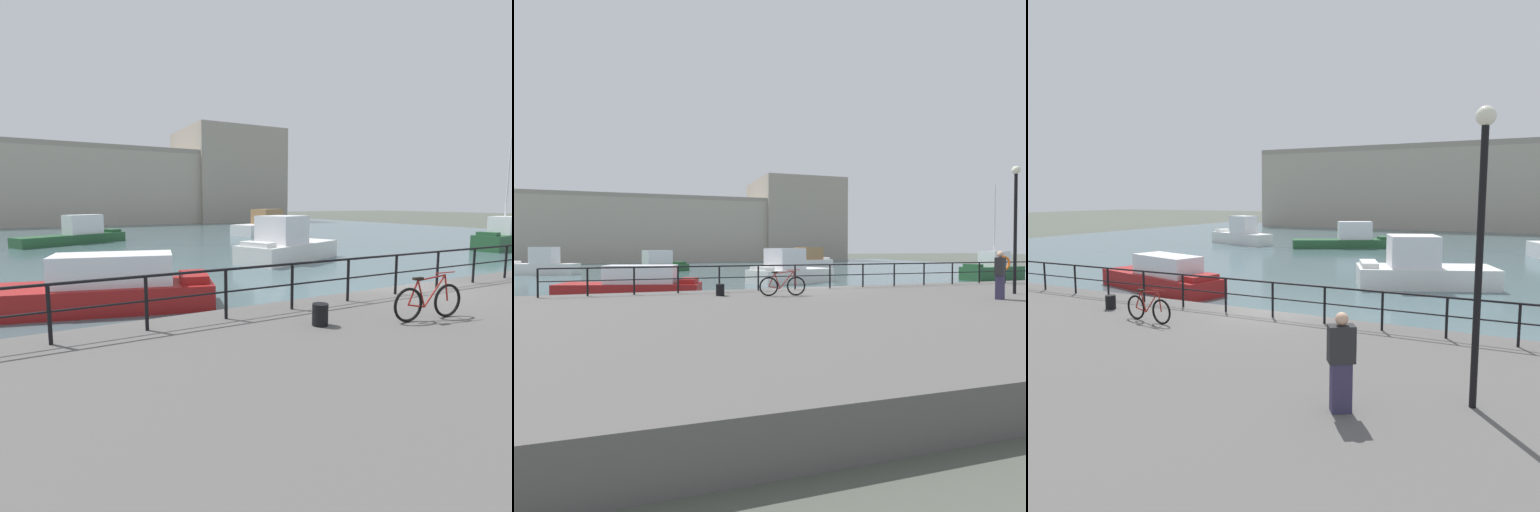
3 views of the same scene
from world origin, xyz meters
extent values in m
plane|color=#4C5147|center=(0.00, 0.00, 0.00)|extent=(240.00, 240.00, 0.00)
cube|color=#476066|center=(0.00, 30.20, 0.01)|extent=(80.00, 60.00, 0.01)
cube|color=#A89E8E|center=(0.00, 58.83, 5.25)|extent=(57.60, 14.40, 10.51)
cube|color=gray|center=(21.10, 58.83, 7.76)|extent=(15.39, 15.84, 15.51)
cube|color=gray|center=(0.00, 51.93, 10.86)|extent=(57.60, 0.60, 0.70)
cube|color=maroon|center=(-8.07, 4.35, 0.39)|extent=(7.25, 3.75, 0.77)
cube|color=silver|center=(-7.53, 4.20, 1.23)|extent=(3.68, 2.31, 0.91)
cube|color=maroon|center=(-5.24, 3.59, 0.90)|extent=(1.17, 1.58, 0.24)
cube|color=#23512D|center=(18.85, 8.23, 0.53)|extent=(5.67, 2.68, 1.04)
cube|color=silver|center=(19.04, 8.26, 1.66)|extent=(2.11, 1.78, 1.21)
cube|color=#23512D|center=(16.59, 7.86, 1.17)|extent=(0.85, 1.36, 0.24)
cylinder|color=silver|center=(19.04, 8.26, 4.87)|extent=(0.10, 0.10, 5.21)
cube|color=#23512D|center=(-6.96, 26.36, 0.38)|extent=(8.50, 5.67, 0.73)
cube|color=silver|center=(-6.06, 26.82, 1.50)|extent=(3.12, 2.55, 1.51)
cube|color=#23512D|center=(-3.77, 28.00, 0.86)|extent=(1.54, 1.70, 0.24)
cube|color=white|center=(10.74, 27.45, 0.55)|extent=(7.31, 4.98, 1.08)
cube|color=#997047|center=(11.36, 27.70, 1.83)|extent=(3.41, 2.89, 1.47)
cube|color=white|center=(13.40, 28.50, 1.21)|extent=(1.45, 2.04, 0.24)
cube|color=white|center=(2.87, 10.63, 0.50)|extent=(6.96, 4.81, 0.98)
cube|color=silver|center=(2.28, 10.39, 1.75)|extent=(2.88, 2.77, 1.51)
cube|color=white|center=(0.35, 9.60, 1.11)|extent=(1.39, 1.94, 0.24)
cylinder|color=black|center=(-9.40, -0.75, 1.29)|extent=(0.07, 0.07, 1.05)
cylinder|color=black|center=(-7.74, -0.75, 1.29)|extent=(0.07, 0.07, 1.05)
cylinder|color=black|center=(-6.09, -0.75, 1.29)|extent=(0.07, 0.07, 1.05)
cylinder|color=black|center=(-4.44, -0.75, 1.29)|extent=(0.07, 0.07, 1.05)
cylinder|color=black|center=(-2.79, -0.75, 1.29)|extent=(0.07, 0.07, 1.05)
cylinder|color=black|center=(-1.13, -0.75, 1.29)|extent=(0.07, 0.07, 1.05)
cylinder|color=black|center=(0.52, -0.75, 1.29)|extent=(0.07, 0.07, 1.05)
cylinder|color=black|center=(2.17, -0.75, 1.29)|extent=(0.07, 0.07, 1.05)
cylinder|color=black|center=(3.82, -0.75, 1.29)|extent=(0.07, 0.07, 1.05)
cylinder|color=black|center=(1.34, -0.75, 1.81)|extent=(24.79, 0.06, 0.06)
cylinder|color=black|center=(1.34, -0.75, 1.34)|extent=(24.79, 0.04, 0.04)
torus|color=black|center=(-1.89, -2.87, 1.12)|extent=(0.72, 0.14, 0.72)
torus|color=black|center=(-2.94, -2.75, 1.12)|extent=(0.72, 0.14, 0.72)
cylinder|color=maroon|center=(-2.25, -2.83, 1.36)|extent=(0.55, 0.10, 0.66)
cylinder|color=maroon|center=(-2.61, -2.79, 1.33)|extent=(0.24, 0.06, 0.58)
cylinder|color=maroon|center=(-2.35, -2.82, 1.65)|extent=(0.72, 0.12, 0.11)
cylinder|color=maroon|center=(-2.72, -2.77, 1.08)|extent=(0.43, 0.09, 0.12)
cylinder|color=maroon|center=(-2.82, -2.76, 1.37)|extent=(0.26, 0.07, 0.51)
cylinder|color=maroon|center=(-1.94, -2.86, 1.40)|extent=(0.14, 0.05, 0.57)
cube|color=black|center=(-2.71, -2.77, 1.65)|extent=(0.23, 0.12, 0.05)
cylinder|color=maroon|center=(-2.00, -2.86, 1.73)|extent=(0.52, 0.09, 0.02)
cylinder|color=black|center=(-4.64, -2.07, 0.98)|extent=(0.32, 0.32, 0.44)
camera|label=1|loc=(-9.54, -8.42, 3.19)|focal=28.79mm
camera|label=2|loc=(-7.36, -17.25, 2.61)|focal=28.64mm
camera|label=3|loc=(7.21, -13.47, 4.32)|focal=34.67mm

